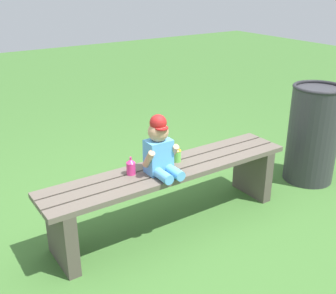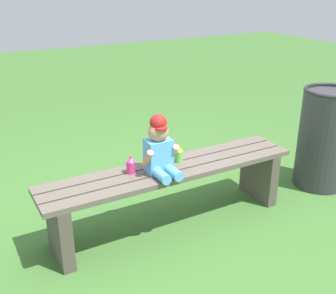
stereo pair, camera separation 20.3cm
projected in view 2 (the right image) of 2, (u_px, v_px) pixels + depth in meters
The scene contains 6 objects.
ground_plane at pixel (171, 223), 3.03m from camera, with size 16.00×16.00×0.00m, color #3D6B2D.
park_bench at pixel (171, 185), 2.91m from camera, with size 1.85×0.36×0.45m.
child_figure at pixel (160, 148), 2.71m from camera, with size 0.23×0.27×0.40m.
sippy_cup_left at pixel (131, 165), 2.76m from camera, with size 0.06×0.06×0.12m.
sippy_cup_right at pixel (179, 154), 2.92m from camera, with size 0.06×0.06×0.12m.
trash_bin at pixel (324, 138), 3.44m from camera, with size 0.43×0.43×0.84m.
Camera 2 is at (-1.28, -2.24, 1.69)m, focal length 44.38 mm.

